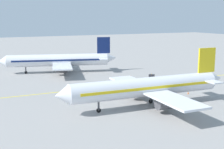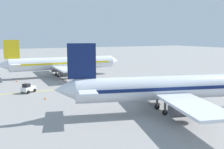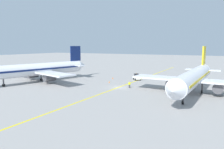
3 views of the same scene
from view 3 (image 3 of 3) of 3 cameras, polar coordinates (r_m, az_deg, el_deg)
name	(u,v)px [view 3 (image 3 of 3)]	position (r m, az deg, el deg)	size (l,w,h in m)	color
ground_plane	(118,87)	(56.69, 1.70, -3.38)	(400.00, 400.00, 0.00)	gray
apron_yellow_centreline	(118,87)	(56.69, 1.70, -3.37)	(0.40, 120.00, 0.01)	yellow
airplane_at_gate	(194,78)	(51.64, 20.60, -0.78)	(28.20, 35.51, 10.60)	silver
airplane_adjacent_stand	(39,70)	(67.83, -18.63, 1.21)	(28.36, 34.96, 10.60)	silver
baggage_tug_white	(137,77)	(68.96, 6.49, -0.69)	(3.06, 3.27, 2.11)	white
ground_crew_worker	(129,84)	(55.92, 4.59, -2.60)	(0.57, 0.30, 1.68)	#23232D
traffic_cone_near_nose	(109,82)	(63.61, -0.73, -1.91)	(0.32, 0.32, 0.55)	orange
traffic_cone_mid_apron	(113,78)	(70.62, 0.19, -0.96)	(0.32, 0.32, 0.55)	orange
traffic_cone_by_wingtip	(184,83)	(65.62, 18.36, -2.01)	(0.32, 0.32, 0.55)	orange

